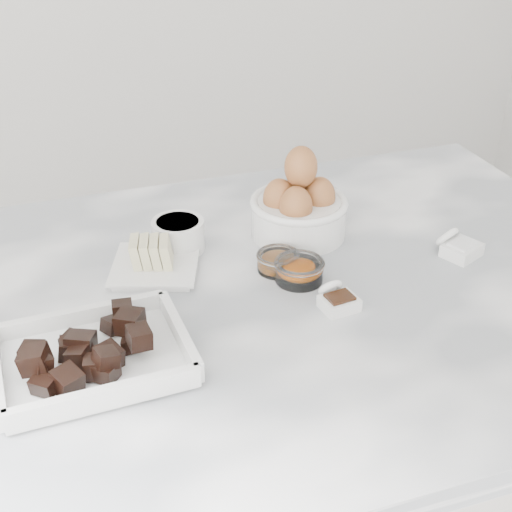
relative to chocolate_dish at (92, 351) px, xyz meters
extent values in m
cube|color=white|center=(0.23, 0.10, -0.04)|extent=(1.20, 0.80, 0.04)
cube|color=white|center=(0.00, 0.00, -0.02)|extent=(0.23, 0.17, 0.01)
cube|color=white|center=(0.12, 0.20, -0.02)|extent=(0.14, 0.14, 0.01)
cube|color=white|center=(0.12, 0.20, -0.01)|extent=(0.16, 0.16, 0.00)
cylinder|color=white|center=(0.17, 0.25, 0.00)|extent=(0.08, 0.08, 0.05)
cylinder|color=white|center=(0.17, 0.25, 0.02)|extent=(0.07, 0.07, 0.01)
cylinder|color=white|center=(0.36, 0.23, 0.01)|extent=(0.15, 0.15, 0.06)
torus|color=white|center=(0.36, 0.23, 0.03)|extent=(0.16, 0.16, 0.01)
ellipsoid|color=#925E2F|center=(0.40, 0.24, 0.04)|extent=(0.05, 0.05, 0.07)
ellipsoid|color=#925E2F|center=(0.33, 0.23, 0.04)|extent=(0.05, 0.05, 0.07)
ellipsoid|color=#925E2F|center=(0.37, 0.27, 0.04)|extent=(0.05, 0.05, 0.07)
ellipsoid|color=#925E2F|center=(0.36, 0.20, 0.04)|extent=(0.05, 0.05, 0.07)
ellipsoid|color=#925E2F|center=(0.37, 0.24, 0.09)|extent=(0.05, 0.05, 0.07)
cylinder|color=white|center=(0.29, 0.14, -0.01)|extent=(0.06, 0.06, 0.03)
torus|color=white|center=(0.29, 0.14, 0.00)|extent=(0.07, 0.07, 0.01)
cylinder|color=orange|center=(0.29, 0.14, -0.02)|extent=(0.05, 0.05, 0.01)
cylinder|color=white|center=(0.31, 0.10, -0.01)|extent=(0.07, 0.07, 0.03)
torus|color=white|center=(0.31, 0.10, 0.00)|extent=(0.07, 0.07, 0.01)
ellipsoid|color=orange|center=(0.31, 0.10, -0.01)|extent=(0.05, 0.05, 0.02)
cube|color=white|center=(0.34, 0.02, -0.02)|extent=(0.05, 0.05, 0.02)
cube|color=black|center=(0.34, 0.02, 0.00)|extent=(0.04, 0.03, 0.00)
torus|color=white|center=(0.33, 0.04, 0.00)|extent=(0.04, 0.03, 0.04)
cube|color=white|center=(0.58, 0.09, -0.01)|extent=(0.07, 0.06, 0.02)
cube|color=white|center=(0.58, 0.09, 0.00)|extent=(0.05, 0.05, 0.00)
torus|color=white|center=(0.56, 0.11, 0.00)|extent=(0.05, 0.05, 0.04)
camera|label=1|loc=(-0.03, -0.71, 0.54)|focal=50.00mm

